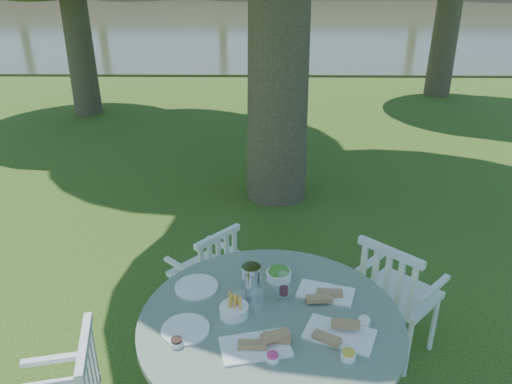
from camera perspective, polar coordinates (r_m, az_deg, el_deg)
ground at (r=4.56m, az=-0.04°, el=-10.81°), size 140.00×140.00×0.00m
table at (r=2.96m, az=1.69°, el=-16.59°), size 1.48×1.48×0.85m
chair_ne at (r=3.68m, az=15.41°, el=-10.91°), size 0.66×0.66×0.95m
chair_nw at (r=3.91m, az=-5.27°, el=-8.82°), size 0.59×0.59×0.85m
tableware at (r=2.90m, az=0.48°, el=-12.47°), size 1.16×0.84×0.22m
river at (r=26.84m, az=0.79°, el=19.11°), size 100.00×28.00×0.12m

